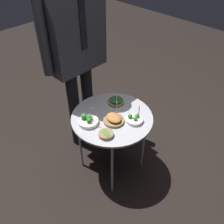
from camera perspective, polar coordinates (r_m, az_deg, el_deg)
name	(u,v)px	position (r m, az deg, el deg)	size (l,w,h in m)	color
ground_plane	(112,165)	(2.50, 0.00, -11.93)	(8.00, 8.00, 0.00)	black
serving_cart	(112,120)	(2.08, 0.00, -1.94)	(0.68, 0.68, 0.62)	#939399
bowl_broccoli_center	(88,121)	(1.99, -5.51, -2.00)	(0.16, 0.16, 0.17)	silver
bowl_broccoli_far_rim	(134,119)	(2.00, 5.14, -1.68)	(0.13, 0.13, 0.14)	white
bowl_roast_mid_right	(114,119)	(1.99, 0.41, -1.65)	(0.17, 0.17, 0.17)	brown
bowl_spinach_mid_left	(116,101)	(2.18, 0.90, 2.52)	(0.14, 0.14, 0.14)	brown
bowl_asparagus_near_rim	(106,134)	(1.88, -1.38, -5.10)	(0.11, 0.11, 0.04)	brown
waiter_figure	(75,41)	(2.14, -8.50, 15.84)	(0.65, 0.24, 1.76)	black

